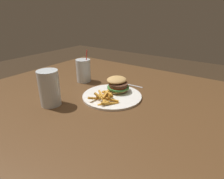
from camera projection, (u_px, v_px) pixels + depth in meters
name	position (u px, v px, depth m)	size (l,w,h in m)	color
dining_table	(90.00, 114.00, 0.99)	(1.29, 1.28, 0.71)	brown
meal_plate_near	(114.00, 91.00, 0.96)	(0.30, 0.30, 0.09)	white
beer_glass	(49.00, 89.00, 0.85)	(0.09, 0.09, 0.17)	silver
juice_glass	(84.00, 72.00, 1.14)	(0.09, 0.09, 0.20)	silver
spoon	(124.00, 83.00, 1.12)	(0.04, 0.16, 0.01)	silver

